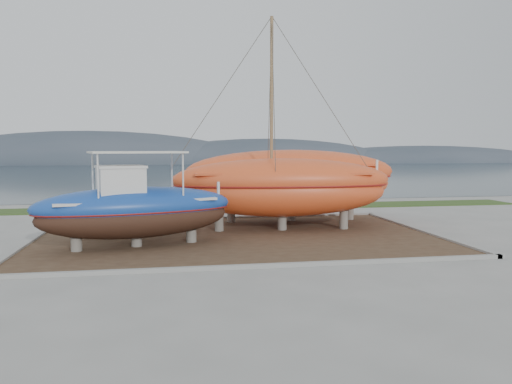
{
  "coord_description": "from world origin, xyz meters",
  "views": [
    {
      "loc": [
        -3.08,
        -18.75,
        4.13
      ],
      "look_at": [
        0.88,
        4.0,
        2.11
      ],
      "focal_mm": 35.0,
      "sensor_mm": 36.0,
      "label": 1
    }
  ],
  "objects": [
    {
      "name": "dirt_patch",
      "position": [
        0.0,
        4.0,
        0.03
      ],
      "size": [
        18.0,
        12.0,
        0.06
      ],
      "primitive_type": "cube",
      "color": "#422D1E",
      "rests_on": "ground"
    },
    {
      "name": "sea",
      "position": [
        0.0,
        70.0,
        0.0
      ],
      "size": [
        260.0,
        100.0,
        0.04
      ],
      "primitive_type": null,
      "color": "#182931",
      "rests_on": "ground"
    },
    {
      "name": "orange_bare_hull",
      "position": [
        3.68,
        8.41,
        2.0
      ],
      "size": [
        11.96,
        3.93,
        3.88
      ],
      "primitive_type": null,
      "rotation": [
        0.0,
        0.0,
        -0.03
      ],
      "color": "#DA4D21",
      "rests_on": "dirt_patch"
    },
    {
      "name": "mountain_ridge",
      "position": [
        0.0,
        125.0,
        0.0
      ],
      "size": [
        200.0,
        36.0,
        20.0
      ],
      "primitive_type": null,
      "color": "#333D49",
      "rests_on": "ground"
    },
    {
      "name": "white_dinghy",
      "position": [
        -5.41,
        5.39,
        0.72
      ],
      "size": [
        4.63,
        2.6,
        1.31
      ],
      "primitive_type": null,
      "rotation": [
        0.0,
        0.0,
        0.23
      ],
      "color": "silver",
      "rests_on": "dirt_patch"
    },
    {
      "name": "curb_frame",
      "position": [
        0.0,
        4.0,
        0.07
      ],
      "size": [
        18.6,
        12.6,
        0.15
      ],
      "primitive_type": null,
      "color": "gray",
      "rests_on": "ground"
    },
    {
      "name": "orange_sailboat",
      "position": [
        2.45,
        5.4,
        5.28
      ],
      "size": [
        11.13,
        3.96,
        10.43
      ],
      "primitive_type": null,
      "rotation": [
        0.0,
        0.0,
        -0.07
      ],
      "color": "#DA4D21",
      "rests_on": "dirt_patch"
    },
    {
      "name": "grass_strip",
      "position": [
        0.0,
        15.5,
        0.04
      ],
      "size": [
        44.0,
        3.0,
        0.08
      ],
      "primitive_type": "cube",
      "color": "#284219",
      "rests_on": "ground"
    },
    {
      "name": "blue_caique",
      "position": [
        -4.47,
        2.31,
        2.04
      ],
      "size": [
        8.59,
        4.53,
        3.95
      ],
      "primitive_type": null,
      "rotation": [
        0.0,
        0.0,
        0.25
      ],
      "color": "#19449F",
      "rests_on": "dirt_patch"
    },
    {
      "name": "ground",
      "position": [
        0.0,
        0.0,
        0.0
      ],
      "size": [
        140.0,
        140.0,
        0.0
      ],
      "primitive_type": "plane",
      "color": "gray",
      "rests_on": "ground"
    }
  ]
}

